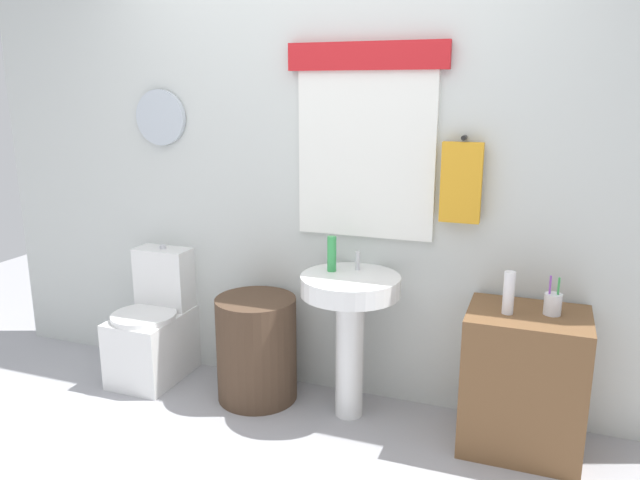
{
  "coord_description": "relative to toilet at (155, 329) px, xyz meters",
  "views": [
    {
      "loc": [
        1.13,
        -2.02,
        1.72
      ],
      "look_at": [
        0.08,
        0.8,
        0.97
      ],
      "focal_mm": 34.42,
      "sensor_mm": 36.0,
      "label": 1
    }
  ],
  "objects": [
    {
      "name": "back_wall",
      "position": [
        1.03,
        0.26,
        1.01
      ],
      "size": [
        4.4,
        0.18,
        2.6
      ],
      "color": "silver",
      "rests_on": "ground_plane"
    },
    {
      "name": "pedestal_sink",
      "position": [
        1.25,
        -0.04,
        0.29
      ],
      "size": [
        0.52,
        0.52,
        0.78
      ],
      "color": "white",
      "rests_on": "ground_plane"
    },
    {
      "name": "lotion_bottle",
      "position": [
        2.03,
        -0.08,
        0.5
      ],
      "size": [
        0.05,
        0.05,
        0.2
      ],
      "primitive_type": "cylinder",
      "color": "white",
      "rests_on": "wooden_cabinet"
    },
    {
      "name": "wooden_cabinet",
      "position": [
        2.13,
        -0.04,
        0.05
      ],
      "size": [
        0.56,
        0.44,
        0.7
      ],
      "primitive_type": "cube",
      "color": "brown",
      "rests_on": "ground_plane"
    },
    {
      "name": "laundry_hamper",
      "position": [
        0.7,
        -0.04,
        -0.0
      ],
      "size": [
        0.45,
        0.45,
        0.59
      ],
      "primitive_type": "cylinder",
      "color": "#4C3828",
      "rests_on": "ground_plane"
    },
    {
      "name": "soap_bottle",
      "position": [
        1.13,
        0.01,
        0.58
      ],
      "size": [
        0.05,
        0.05,
        0.19
      ],
      "primitive_type": "cylinder",
      "color": "green",
      "rests_on": "pedestal_sink"
    },
    {
      "name": "faucet",
      "position": [
        1.25,
        0.08,
        0.53
      ],
      "size": [
        0.03,
        0.03,
        0.1
      ],
      "primitive_type": "cylinder",
      "color": "silver",
      "rests_on": "pedestal_sink"
    },
    {
      "name": "toothbrush_cup",
      "position": [
        2.23,
        -0.02,
        0.45
      ],
      "size": [
        0.08,
        0.08,
        0.19
      ],
      "color": "silver",
      "rests_on": "wooden_cabinet"
    },
    {
      "name": "toilet",
      "position": [
        0.0,
        0.0,
        0.0
      ],
      "size": [
        0.38,
        0.51,
        0.79
      ],
      "color": "white",
      "rests_on": "ground_plane"
    }
  ]
}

